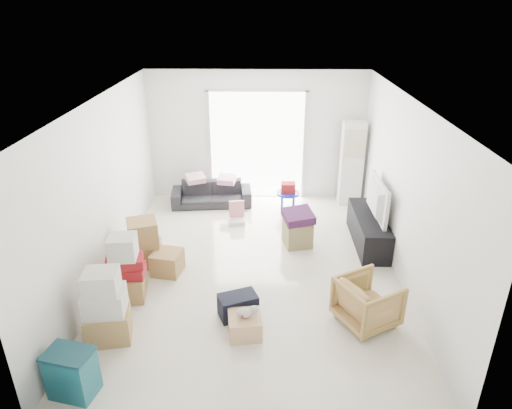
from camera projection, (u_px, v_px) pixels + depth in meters
The scene contains 21 objects.
room_shell at pixel (253, 192), 6.79m from camera, with size 4.98×6.48×3.18m.
sliding_door at pixel (257, 141), 9.54m from camera, with size 2.10×0.04×2.33m.
ac_tower at pixel (351, 164), 9.36m from camera, with size 0.45×0.30×1.75m, color silver.
tv_console at pixel (368, 230), 8.01m from camera, with size 0.48×1.60×0.53m, color black.
television at pixel (370, 212), 7.87m from camera, with size 1.14×0.66×0.15m, color black.
sofa at pixel (211, 190), 9.51m from camera, with size 1.65×0.48×0.64m, color #27272C.
pillow_left at pixel (195, 172), 9.39m from camera, with size 0.40×0.31×0.13m, color #DDA1B6.
pillow_right at pixel (227, 173), 9.34m from camera, with size 0.36×0.29×0.12m, color #DDA1B6.
armchair at pixel (368, 300), 6.00m from camera, with size 0.70×0.65×0.72m, color tan.
storage_bins at pixel (72, 373), 4.92m from camera, with size 0.56×0.45×0.57m.
box_stack_a at pixel (106, 309), 5.68m from camera, with size 0.62×0.55×1.00m.
box_stack_b at pixel (126, 271), 6.49m from camera, with size 0.58×0.55×0.99m.
box_stack_c at pixel (144, 243), 7.33m from camera, with size 0.58×0.58×0.78m.
loose_box at pixel (167, 262), 7.19m from camera, with size 0.43×0.43×0.36m, color olive.
duffel_bag at pixel (238, 306), 6.20m from camera, with size 0.51×0.31×0.33m, color black.
ottoman at pixel (297, 233), 7.98m from camera, with size 0.45×0.45×0.45m, color olive.
blanket at pixel (298, 218), 7.86m from camera, with size 0.49×0.49×0.14m, color #441B45.
kids_table at pixel (288, 191), 9.18m from camera, with size 0.47×0.47×0.61m.
toy_walker at pixel (237, 217), 8.83m from camera, with size 0.35×0.31×0.42m.
wood_crate at pixel (245, 325), 5.87m from camera, with size 0.42×0.42×0.28m, color tan.
plush_bunny at pixel (247, 312), 5.79m from camera, with size 0.28×0.17×0.14m.
Camera 1 is at (0.17, -6.26, 3.99)m, focal length 32.00 mm.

